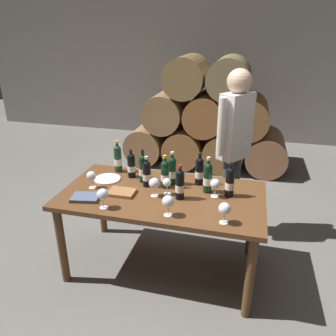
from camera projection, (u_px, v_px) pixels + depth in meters
ground_plane at (163, 265)px, 3.04m from camera, size 14.00×14.00×0.00m
cellar_back_wall at (220, 65)px, 6.23m from camera, size 10.00×0.24×2.80m
barrel_stack at (206, 120)px, 5.07m from camera, size 2.49×0.90×1.69m
dining_table at (162, 203)px, 2.78m from camera, size 1.70×0.90×0.76m
wine_bottle_0 at (208, 177)px, 2.71m from camera, size 0.07×0.07×0.32m
wine_bottle_1 at (230, 182)px, 2.65m from camera, size 0.07×0.07×0.30m
wine_bottle_2 at (131, 165)px, 3.00m from camera, size 0.07×0.07×0.27m
wine_bottle_3 at (180, 184)px, 2.61m from camera, size 0.07×0.07×0.30m
wine_bottle_4 at (165, 174)px, 2.79m from camera, size 0.07×0.07×0.30m
wine_bottle_5 at (143, 168)px, 2.90m from camera, size 0.07×0.07×0.31m
wine_bottle_6 at (118, 158)px, 3.11m from camera, size 0.07×0.07×0.32m
wine_bottle_7 at (172, 170)px, 2.86m from camera, size 0.07×0.07×0.31m
wine_bottle_8 at (147, 173)px, 2.82m from camera, size 0.07×0.07×0.28m
wine_bottle_9 at (199, 171)px, 2.86m from camera, size 0.07×0.07×0.30m
wine_glass_0 at (154, 184)px, 2.65m from camera, size 0.09×0.09×0.16m
wine_glass_1 at (225, 209)px, 2.28m from camera, size 0.09×0.09×0.16m
wine_glass_2 at (91, 176)px, 2.79m from camera, size 0.08×0.08×0.16m
wine_glass_3 at (168, 202)px, 2.37m from camera, size 0.09×0.09×0.16m
wine_glass_4 at (167, 183)px, 2.68m from camera, size 0.07×0.07×0.15m
wine_glass_5 at (215, 184)px, 2.64m from camera, size 0.09×0.09×0.16m
wine_glass_6 at (103, 195)px, 2.47m from camera, size 0.09×0.09×0.16m
tasting_notebook at (122, 192)px, 2.72m from camera, size 0.22×0.16×0.03m
leather_ledger at (85, 197)px, 2.64m from camera, size 0.25×0.20×0.03m
serving_plate at (107, 179)px, 2.99m from camera, size 0.24×0.24×0.01m
sommelier_presenting at (235, 139)px, 3.17m from camera, size 0.33×0.42×1.72m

